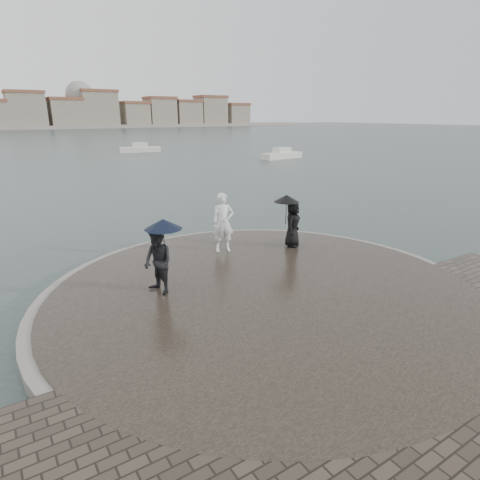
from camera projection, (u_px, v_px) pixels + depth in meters
ground at (361, 360)px, 8.65m from camera, size 400.00×400.00×0.00m
kerb_ring at (265, 295)px, 11.40m from camera, size 12.50×12.50×0.32m
quay_tip at (265, 294)px, 11.40m from camera, size 11.90×11.90×0.36m
statue at (223, 223)px, 14.16m from camera, size 0.89×0.72×2.10m
visitor_left at (159, 254)px, 10.78m from camera, size 1.20×1.12×2.04m
visitor_right at (291, 218)px, 14.65m from camera, size 1.22×1.03×1.95m
boats at (148, 158)px, 45.20m from camera, size 37.50×21.06×1.50m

